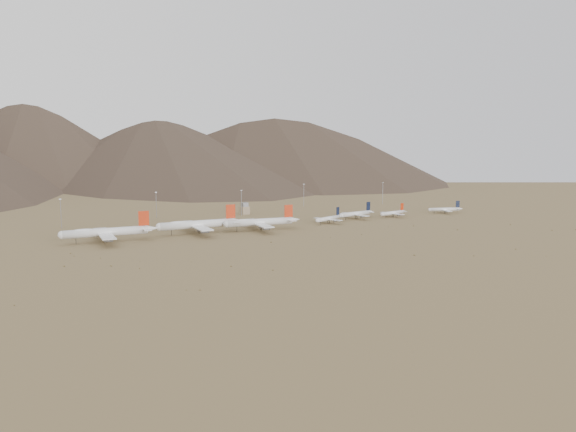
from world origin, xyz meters
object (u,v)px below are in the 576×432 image
widebody_centre (198,224)px  narrowbody_b (356,214)px  widebody_east (260,222)px  narrowbody_a (329,218)px  widebody_west (106,232)px  control_tower (245,209)px

widebody_centre → narrowbody_b: widebody_centre is taller
widebody_centre → widebody_east: (50.81, -11.47, -0.64)m
widebody_east → narrowbody_a: widebody_east is taller
narrowbody_a → widebody_east: bearing=162.7°
narrowbody_a → widebody_west: bearing=157.7°
widebody_east → control_tower: widebody_east is taller
widebody_west → control_tower: 180.43m
control_tower → narrowbody_b: bearing=-47.6°
widebody_east → control_tower: size_ratio=5.69×
widebody_east → widebody_centre: bearing=176.2°
widebody_centre → widebody_west: bearing=-176.1°
widebody_east → narrowbody_b: (112.52, 12.93, -2.10)m
control_tower → widebody_west: bearing=-151.5°
narrowbody_a → narrowbody_b: size_ratio=0.85×
control_tower → narrowbody_a: bearing=-68.1°
widebody_centre → widebody_east: widebody_centre is taller
narrowbody_b → control_tower: size_ratio=3.82×
widebody_west → control_tower: size_ratio=6.08×
widebody_east → control_tower: (35.07, 97.71, -1.71)m
narrowbody_a → narrowbody_b: bearing=-6.0°
narrowbody_b → widebody_centre: bearing=172.8°
control_tower → widebody_centre: bearing=-134.9°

